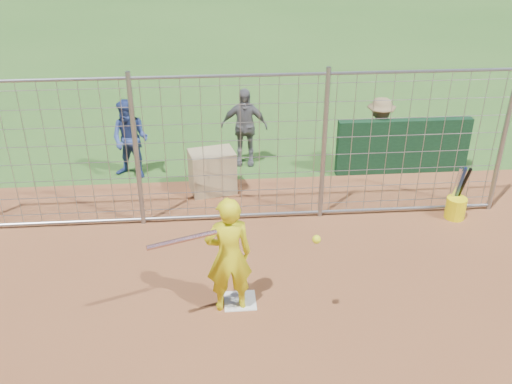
{
  "coord_description": "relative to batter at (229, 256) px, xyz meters",
  "views": [
    {
      "loc": [
        -0.28,
        -6.36,
        4.95
      ],
      "look_at": [
        0.3,
        0.8,
        1.15
      ],
      "focal_mm": 40.0,
      "sensor_mm": 36.0,
      "label": 1
    }
  ],
  "objects": [
    {
      "name": "ground",
      "position": [
        0.14,
        0.3,
        -0.83
      ],
      "size": [
        100.0,
        100.0,
        0.0
      ],
      "primitive_type": "plane",
      "color": "#2D591E",
      "rests_on": "ground"
    },
    {
      "name": "home_plate",
      "position": [
        0.14,
        0.1,
        -0.82
      ],
      "size": [
        0.43,
        0.43,
        0.02
      ],
      "primitive_type": "cube",
      "color": "silver",
      "rests_on": "ground"
    },
    {
      "name": "dugout_wall",
      "position": [
        3.54,
        3.9,
        -0.28
      ],
      "size": [
        2.6,
        0.2,
        1.1
      ],
      "primitive_type": "cube",
      "color": "#11381E",
      "rests_on": "ground"
    },
    {
      "name": "batter",
      "position": [
        0.0,
        0.0,
        0.0
      ],
      "size": [
        0.65,
        0.47,
        1.66
      ],
      "primitive_type": "imported",
      "rotation": [
        0.0,
        0.0,
        3.27
      ],
      "color": "yellow",
      "rests_on": "ground"
    },
    {
      "name": "bystander_a",
      "position": [
        -1.71,
        4.13,
        -0.06
      ],
      "size": [
        0.9,
        0.8,
        1.54
      ],
      "primitive_type": "imported",
      "rotation": [
        0.0,
        0.0,
        -0.33
      ],
      "color": "navy",
      "rests_on": "ground"
    },
    {
      "name": "bystander_b",
      "position": [
        0.48,
        4.55,
        -0.04
      ],
      "size": [
        0.97,
        0.5,
        1.59
      ],
      "primitive_type": "imported",
      "rotation": [
        0.0,
        0.0,
        -0.13
      ],
      "color": "slate",
      "rests_on": "ground"
    },
    {
      "name": "bystander_c",
      "position": [
        3.1,
        4.09,
        -0.09
      ],
      "size": [
        1.02,
        0.67,
        1.48
      ],
      "primitive_type": "imported",
      "rotation": [
        0.0,
        0.0,
        3.01
      ],
      "color": "olive",
      "rests_on": "ground"
    },
    {
      "name": "equipment_bin",
      "position": [
        -0.18,
        3.37,
        -0.43
      ],
      "size": [
        0.9,
        0.71,
        0.8
      ],
      "primitive_type": "cube",
      "rotation": [
        0.0,
        0.0,
        0.21
      ],
      "color": "tan",
      "rests_on": "ground"
    },
    {
      "name": "equipment_in_play",
      "position": [
        -0.17,
        -0.36,
        0.48
      ],
      "size": [
        2.05,
        0.35,
        0.1
      ],
      "color": "silver",
      "rests_on": "ground"
    },
    {
      "name": "bucket_with_bats",
      "position": [
        3.92,
        2.06,
        -0.59
      ],
      "size": [
        0.34,
        0.37,
        0.97
      ],
      "color": "#FFEB0D",
      "rests_on": "ground"
    },
    {
      "name": "backstop_fence",
      "position": [
        0.14,
        2.3,
        0.43
      ],
      "size": [
        9.08,
        0.08,
        2.6
      ],
      "color": "gray",
      "rests_on": "ground"
    }
  ]
}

